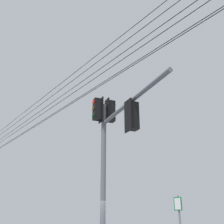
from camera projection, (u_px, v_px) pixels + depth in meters
signal_mast_assembly at (111, 138)px, 9.99m from camera, size 4.87×1.31×6.55m
route_sign_primary at (102, 222)px, 11.04m from camera, size 0.16×0.31×2.86m
overhead_wire_span at (86, 81)px, 12.95m from camera, size 33.08×2.82×1.83m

